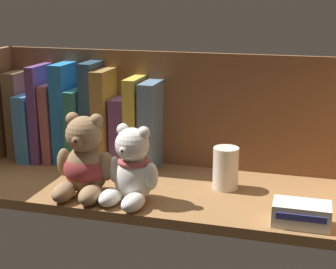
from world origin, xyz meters
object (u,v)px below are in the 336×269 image
Objects in this scene: book_6 at (93,113)px; teddy_bear_larger at (85,163)px; book_10 at (152,125)px; teddy_bear_smaller at (132,170)px; book_5 at (81,125)px; book_0 at (21,114)px; book_2 at (46,112)px; small_product_box at (301,214)px; book_9 at (137,122)px; book_8 at (123,131)px; pillar_candle at (226,168)px; book_7 at (107,117)px; book_3 at (56,121)px; book_1 at (35,124)px; book_4 at (67,112)px.

teddy_bear_larger is at bearing -70.81° from book_6.
teddy_bear_smaller is at bearing -83.51° from book_10.
book_0 is at bearing 180.00° from book_5.
book_2 is 65.78cm from small_product_box.
book_0 is 30.18cm from book_9.
book_9 is (11.01, 0.00, -1.48)cm from book_6.
book_9 reaches higher than book_10.
book_0 is at bearing 180.00° from book_8.
book_10 is (3.62, 0.00, -0.42)cm from book_9.
book_0 is 16.06cm from book_5.
book_8 is at bearing 161.40° from pillar_candle.
book_5 is 4.44cm from book_6.
book_7 is 2.56× the size of pillar_candle.
book_0 is at bearing 180.00° from book_3.
book_9 is (23.32, 0.00, -0.98)cm from book_2.
book_4 is (8.86, 0.00, 3.67)cm from book_1.
book_3 is 0.93× the size of book_10.
book_0 is at bearing 150.50° from teddy_bear_smaller.
book_6 is 2.42× the size of small_product_box.
book_4 is 1.41× the size of teddy_bear_larger.
pillar_candle reaches higher than small_product_box.
book_3 reaches higher than pillar_candle.
book_0 is 1.30× the size of book_8.
book_1 is 0.77× the size of book_9.
pillar_candle is (39.70, -8.67, -7.33)cm from book_4.
book_3 is 25.86cm from teddy_bear_larger.
book_10 is 20.88cm from teddy_bear_smaller.
book_4 is 14.42cm from book_8.
book_4 reaches higher than book_0.
book_9 is (20.75, 0.00, 1.17)cm from book_3.
small_product_box is at bearing -21.93° from book_4.
book_3 is 1.12× the size of teddy_bear_larger.
book_7 is at bearing 153.78° from small_product_box.
book_10 reaches higher than teddy_bear_larger.
book_1 is 12.24cm from book_5.
small_product_box is (58.59, -22.30, -7.27)cm from book_3.
book_4 reaches higher than teddy_bear_smaller.
pillar_candle is (52.33, -8.67, -6.09)cm from book_0.
book_1 is at bearing 180.00° from book_9.
book_0 is at bearing 180.00° from book_9.
book_2 is 1.14× the size of book_10.
teddy_bear_smaller is (20.15, -20.44, -2.41)cm from book_5.
teddy_bear_larger is 1.90× the size of pillar_candle.
book_1 is at bearing 180.00° from book_8.
book_6 is 21.50cm from teddy_bear_larger.
book_0 is 4.48cm from book_1.
teddy_bear_smaller is (23.50, -20.44, -5.24)cm from book_4.
book_4 is 17.60cm from book_9.
book_6 reaches higher than book_10.
book_1 reaches higher than small_product_box.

